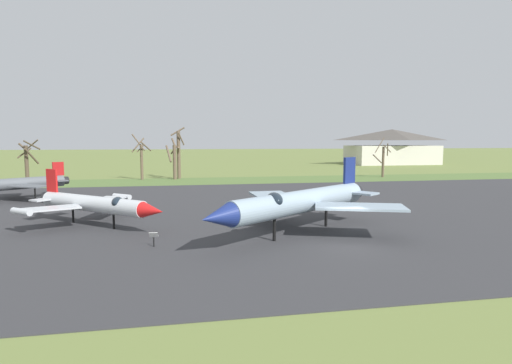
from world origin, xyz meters
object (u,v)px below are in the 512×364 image
object	(u,v)px
jet_fighter_front_left	(299,202)
jet_fighter_rear_left	(7,184)
jet_fighter_rear_center	(95,204)
info_placard_rear_center	(154,237)
visitor_building	(392,147)

from	to	relation	value
jet_fighter_front_left	jet_fighter_rear_left	world-z (taller)	jet_fighter_front_left
jet_fighter_front_left	jet_fighter_rear_left	distance (m)	34.15
jet_fighter_rear_center	jet_fighter_rear_left	xyz separation A→B (m)	(-12.13, 15.79, 0.08)
info_placard_rear_center	jet_fighter_rear_left	xyz separation A→B (m)	(-16.90, 22.85, 1.26)
visitor_building	jet_fighter_rear_left	bearing A→B (deg)	-143.09
jet_fighter_rear_left	visitor_building	bearing A→B (deg)	36.91
jet_fighter_front_left	info_placard_rear_center	world-z (taller)	jet_fighter_front_left
visitor_building	jet_fighter_front_left	bearing A→B (deg)	-122.62
info_placard_rear_center	jet_fighter_rear_left	world-z (taller)	jet_fighter_rear_left
info_placard_rear_center	visitor_building	bearing A→B (deg)	53.19
info_placard_rear_center	jet_fighter_rear_left	size ratio (longest dim) A/B	0.08
jet_fighter_rear_left	visitor_building	size ratio (longest dim) A/B	0.46
jet_fighter_rear_center	jet_fighter_front_left	bearing A→B (deg)	-20.20
jet_fighter_front_left	visitor_building	size ratio (longest dim) A/B	0.60
jet_fighter_rear_center	info_placard_rear_center	distance (m)	8.61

